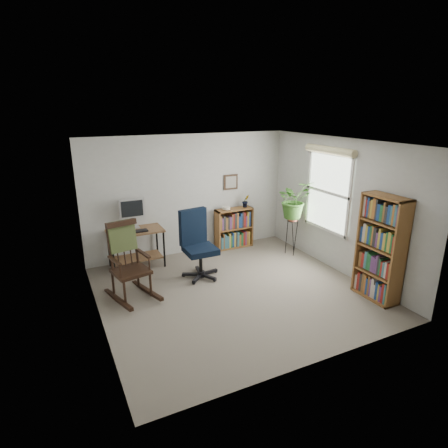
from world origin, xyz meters
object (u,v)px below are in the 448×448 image
desk (136,248)px  low_bookshelf (234,228)px  tall_bookshelf (381,249)px  rocking_chair (130,261)px  office_chair (200,245)px

desk → low_bookshelf: (2.11, 0.12, 0.06)m
desk → tall_bookshelf: tall_bookshelf is taller
rocking_chair → tall_bookshelf: bearing=-37.7°
office_chair → low_bookshelf: bearing=32.7°
low_bookshelf → tall_bookshelf: bearing=-71.3°
office_chair → tall_bookshelf: size_ratio=0.74×
low_bookshelf → rocking_chair: bearing=-152.5°
low_bookshelf → tall_bookshelf: 3.14m
desk → office_chair: bearing=-46.3°
rocking_chair → desk: bearing=61.1°
tall_bookshelf → rocking_chair: bearing=154.3°
desk → low_bookshelf: 2.12m
rocking_chair → low_bookshelf: 2.79m
desk → tall_bookshelf: (3.11, -2.83, 0.47)m
office_chair → tall_bookshelf: (2.20, -1.88, 0.22)m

